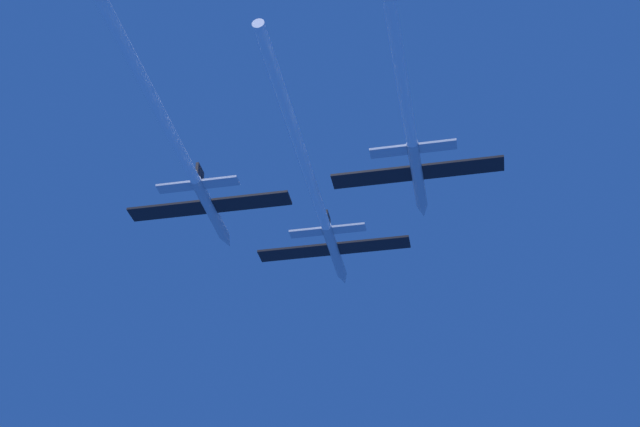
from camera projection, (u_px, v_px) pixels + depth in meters
jet_lead at (317, 199)px, 94.16m from camera, size 18.13×45.48×3.00m
jet_left_wing at (186, 161)px, 87.90m from camera, size 18.13×39.97×3.00m
jet_right_wing at (407, 113)px, 83.22m from camera, size 18.13×43.63×3.00m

